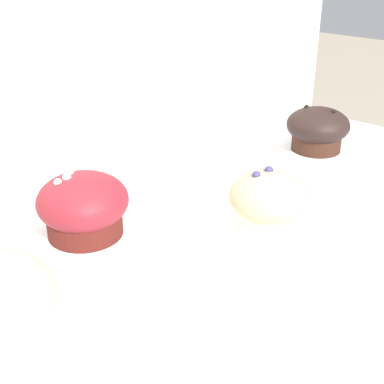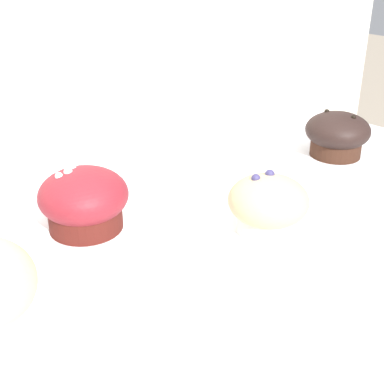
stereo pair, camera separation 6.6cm
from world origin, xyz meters
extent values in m
cylinder|color=#491712|center=(-0.11, 0.01, 0.92)|extent=(0.09, 0.09, 0.05)
ellipsoid|color=maroon|center=(-0.11, 0.01, 0.95)|extent=(0.11, 0.11, 0.06)
sphere|color=white|center=(-0.12, 0.02, 0.98)|extent=(0.01, 0.01, 0.01)
sphere|color=white|center=(-0.11, 0.03, 0.98)|extent=(0.01, 0.01, 0.01)
sphere|color=white|center=(-0.13, 0.02, 0.97)|extent=(0.01, 0.01, 0.01)
cylinder|color=silver|center=(0.05, -0.16, 0.92)|extent=(0.07, 0.07, 0.04)
ellipsoid|color=tan|center=(0.05, -0.16, 0.94)|extent=(0.10, 0.10, 0.06)
sphere|color=navy|center=(0.06, -0.15, 0.97)|extent=(0.01, 0.01, 0.01)
sphere|color=navy|center=(0.04, -0.14, 0.97)|extent=(0.01, 0.01, 0.01)
cylinder|color=#341C13|center=(0.32, -0.08, 0.92)|extent=(0.08, 0.08, 0.04)
ellipsoid|color=black|center=(0.32, -0.08, 0.94)|extent=(0.10, 0.10, 0.06)
sphere|color=black|center=(0.32, -0.10, 0.97)|extent=(0.01, 0.01, 0.01)
sphere|color=black|center=(0.32, -0.06, 0.97)|extent=(0.01, 0.01, 0.01)
camera|label=1|loc=(-0.46, -0.45, 1.24)|focal=50.00mm
camera|label=2|loc=(-0.42, -0.49, 1.24)|focal=50.00mm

